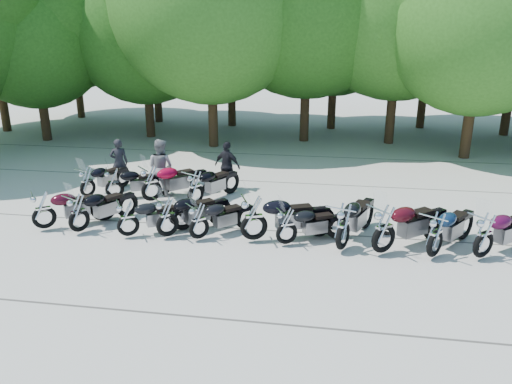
# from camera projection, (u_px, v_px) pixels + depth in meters

# --- Properties ---
(ground) EXTENTS (90.00, 90.00, 0.00)m
(ground) POSITION_uv_depth(u_px,v_px,m) (246.00, 253.00, 12.40)
(ground) COLOR #9F9A8F
(ground) RESTS_ON ground
(tree_1) EXTENTS (6.97, 6.97, 8.55)m
(tree_1) POSITION_uv_depth(u_px,v_px,m) (33.00, 33.00, 23.14)
(tree_1) COLOR #3A2614
(tree_1) RESTS_ON ground
(tree_2) EXTENTS (7.31, 7.31, 8.97)m
(tree_2) POSITION_uv_depth(u_px,v_px,m) (144.00, 27.00, 23.85)
(tree_2) COLOR #3A2614
(tree_2) RESTS_ON ground
(tree_3) EXTENTS (8.70, 8.70, 10.67)m
(tree_3) POSITION_uv_depth(u_px,v_px,m) (210.00, 3.00, 21.48)
(tree_3) COLOR #3A2614
(tree_3) RESTS_ON ground
(tree_6) EXTENTS (8.00, 8.00, 9.82)m
(tree_6) POSITION_uv_depth(u_px,v_px,m) (483.00, 14.00, 19.57)
(tree_6) COLOR #3A2614
(tree_6) RESTS_ON ground
(tree_9) EXTENTS (7.59, 7.59, 9.32)m
(tree_9) POSITION_uv_depth(u_px,v_px,m) (71.00, 24.00, 29.17)
(tree_9) COLOR #3A2614
(tree_9) RESTS_ON ground
(tree_10) EXTENTS (7.78, 7.78, 9.55)m
(tree_10) POSITION_uv_depth(u_px,v_px,m) (153.00, 21.00, 27.76)
(tree_10) COLOR #3A2614
(tree_10) RESTS_ON ground
(tree_11) EXTENTS (7.56, 7.56, 9.28)m
(tree_11) POSITION_uv_depth(u_px,v_px,m) (231.00, 24.00, 26.63)
(tree_11) COLOR #3A2614
(tree_11) RESTS_ON ground
(tree_12) EXTENTS (7.88, 7.88, 9.67)m
(tree_12) POSITION_uv_depth(u_px,v_px,m) (336.00, 19.00, 25.76)
(tree_12) COLOR #3A2614
(tree_12) RESTS_ON ground
(tree_13) EXTENTS (8.31, 8.31, 10.20)m
(tree_13) POSITION_uv_depth(u_px,v_px,m) (432.00, 13.00, 25.87)
(tree_13) COLOR #3A2614
(tree_13) RESTS_ON ground
(motorcycle_0) EXTENTS (2.18, 1.88, 1.25)m
(motorcycle_0) POSITION_uv_depth(u_px,v_px,m) (43.00, 209.00, 13.57)
(motorcycle_0) COLOR #330713
(motorcycle_0) RESTS_ON ground
(motorcycle_1) EXTENTS (1.68, 2.25, 1.25)m
(motorcycle_1) POSITION_uv_depth(u_px,v_px,m) (78.00, 212.00, 13.37)
(motorcycle_1) COLOR black
(motorcycle_1) RESTS_ON ground
(motorcycle_2) EXTENTS (2.07, 1.58, 1.15)m
(motorcycle_2) POSITION_uv_depth(u_px,v_px,m) (128.00, 218.00, 13.10)
(motorcycle_2) COLOR black
(motorcycle_2) RESTS_ON ground
(motorcycle_3) EXTENTS (2.08, 2.08, 1.28)m
(motorcycle_3) POSITION_uv_depth(u_px,v_px,m) (167.00, 216.00, 13.06)
(motorcycle_3) COLOR black
(motorcycle_3) RESTS_ON ground
(motorcycle_4) EXTENTS (1.90, 1.85, 1.15)m
(motorcycle_4) POSITION_uv_depth(u_px,v_px,m) (199.00, 220.00, 12.93)
(motorcycle_4) COLOR black
(motorcycle_4) RESTS_ON ground
(motorcycle_5) EXTENTS (2.61, 1.64, 1.42)m
(motorcycle_5) POSITION_uv_depth(u_px,v_px,m) (254.00, 217.00, 12.79)
(motorcycle_5) COLOR black
(motorcycle_5) RESTS_ON ground
(motorcycle_6) EXTENTS (2.08, 1.51, 1.15)m
(motorcycle_6) POSITION_uv_depth(u_px,v_px,m) (287.00, 225.00, 12.61)
(motorcycle_6) COLOR black
(motorcycle_6) RESTS_ON ground
(motorcycle_7) EXTENTS (1.62, 2.60, 1.41)m
(motorcycle_7) POSITION_uv_depth(u_px,v_px,m) (343.00, 225.00, 12.25)
(motorcycle_7) COLOR black
(motorcycle_7) RESTS_ON ground
(motorcycle_8) EXTENTS (2.47, 2.24, 1.45)m
(motorcycle_8) POSITION_uv_depth(u_px,v_px,m) (384.00, 228.00, 12.05)
(motorcycle_8) COLOR #3A070F
(motorcycle_8) RESTS_ON ground
(motorcycle_9) EXTENTS (1.96, 2.32, 1.33)m
(motorcycle_9) POSITION_uv_depth(u_px,v_px,m) (436.00, 233.00, 11.87)
(motorcycle_9) COLOR #0D203B
(motorcycle_9) RESTS_ON ground
(motorcycle_10) EXTENTS (2.27, 2.05, 1.33)m
(motorcycle_10) POSITION_uv_depth(u_px,v_px,m) (485.00, 234.00, 11.82)
(motorcycle_10) COLOR #3E0827
(motorcycle_10) RESTS_ON ground
(motorcycle_11) EXTENTS (1.42, 2.14, 1.17)m
(motorcycle_11) POSITION_uv_depth(u_px,v_px,m) (87.00, 181.00, 16.14)
(motorcycle_11) COLOR black
(motorcycle_11) RESTS_ON ground
(motorcycle_12) EXTENTS (2.15, 1.44, 1.17)m
(motorcycle_12) POSITION_uv_depth(u_px,v_px,m) (114.00, 182.00, 16.03)
(motorcycle_12) COLOR black
(motorcycle_12) RESTS_ON ground
(motorcycle_13) EXTENTS (2.23, 2.20, 1.36)m
(motorcycle_13) POSITION_uv_depth(u_px,v_px,m) (151.00, 182.00, 15.71)
(motorcycle_13) COLOR #9D0527
(motorcycle_13) RESTS_ON ground
(motorcycle_14) EXTENTS (1.74, 2.30, 1.28)m
(motorcycle_14) POSITION_uv_depth(u_px,v_px,m) (195.00, 187.00, 15.42)
(motorcycle_14) COLOR black
(motorcycle_14) RESTS_ON ground
(rider_0) EXTENTS (0.72, 0.60, 1.67)m
(rider_0) POSITION_uv_depth(u_px,v_px,m) (119.00, 162.00, 17.43)
(rider_0) COLOR black
(rider_0) RESTS_ON ground
(rider_1) EXTENTS (1.08, 0.95, 1.88)m
(rider_1) POSITION_uv_depth(u_px,v_px,m) (161.00, 167.00, 16.43)
(rider_1) COLOR gray
(rider_1) RESTS_ON ground
(rider_2) EXTENTS (1.08, 0.75, 1.70)m
(rider_2) POSITION_uv_depth(u_px,v_px,m) (227.00, 166.00, 16.92)
(rider_2) COLOR black
(rider_2) RESTS_ON ground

